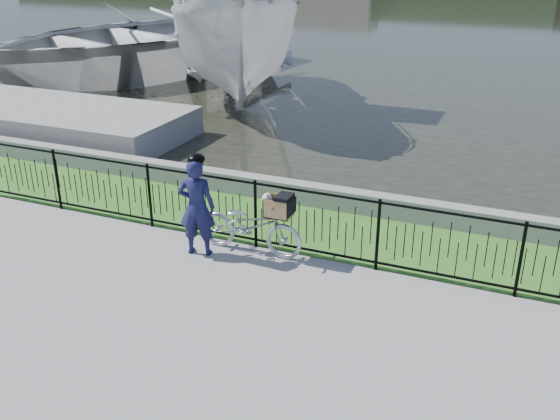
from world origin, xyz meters
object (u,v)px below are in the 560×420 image
at_px(bicycle_rig, 251,225).
at_px(boat_near, 235,37).
at_px(boat_far, 134,40).
at_px(dock, 11,114).
at_px(cyclist, 197,205).

height_order(bicycle_rig, boat_near, boat_near).
bearing_deg(bicycle_rig, boat_far, 131.55).
height_order(dock, cyclist, cyclist).
bearing_deg(boat_near, bicycle_rig, -62.18).
height_order(dock, boat_near, boat_near).
height_order(boat_near, boat_far, boat_near).
xyz_separation_m(bicycle_rig, cyclist, (-0.76, -0.36, 0.35)).
distance_m(dock, bicycle_rig, 9.91).
relative_size(bicycle_rig, boat_far, 0.12).
distance_m(dock, boat_near, 6.69).
bearing_deg(boat_far, cyclist, -51.52).
distance_m(dock, boat_far, 7.44).
bearing_deg(bicycle_rig, boat_near, 117.82).
height_order(cyclist, boat_near, boat_near).
bearing_deg(boat_far, bicycle_rig, -48.45).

